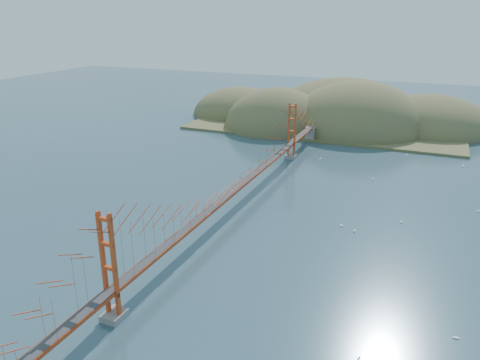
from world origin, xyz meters
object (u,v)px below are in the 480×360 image
at_px(bridge, 234,167).
at_px(sailboat_0, 355,230).
at_px(sailboat_1, 341,225).
at_px(sailboat_2, 456,337).

relative_size(bridge, sailboat_0, 140.39).
bearing_deg(sailboat_1, bridge, -178.19).
height_order(bridge, sailboat_1, bridge).
xyz_separation_m(sailboat_0, sailboat_2, (12.98, -19.54, -0.00)).
bearing_deg(sailboat_0, sailboat_1, 153.43).
height_order(sailboat_0, sailboat_2, sailboat_0).
relative_size(sailboat_0, sailboat_2, 1.02).
relative_size(sailboat_0, sailboat_1, 1.03).
height_order(bridge, sailboat_0, bridge).
distance_m(bridge, sailboat_0, 19.98).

